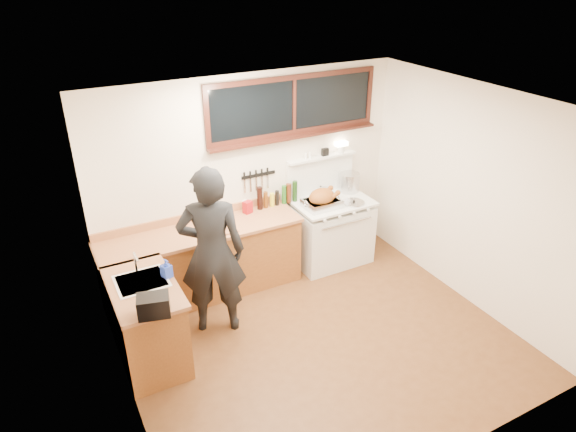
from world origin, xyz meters
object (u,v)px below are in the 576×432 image
roast_turkey (322,200)px  man (212,252)px  vintage_stove (330,229)px  cutting_board (217,227)px

roast_turkey → man: bearing=-162.7°
vintage_stove → man: (-1.90, -0.63, 0.51)m
vintage_stove → cutting_board: vintage_stove is taller
vintage_stove → roast_turkey: (-0.21, -0.10, 0.54)m
cutting_board → roast_turkey: size_ratio=0.93×
cutting_board → roast_turkey: 1.43m
vintage_stove → man: 2.07m
man → roast_turkey: bearing=17.3°
vintage_stove → man: size_ratio=0.81×
man → cutting_board: 0.61m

